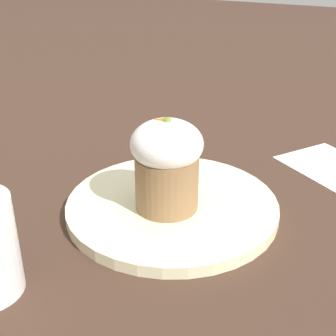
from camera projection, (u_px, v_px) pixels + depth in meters
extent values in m
plane|color=#3D281E|center=(172.00, 211.00, 0.58)|extent=(4.00, 4.00, 0.00)
cylinder|color=beige|center=(172.00, 206.00, 0.58)|extent=(0.26, 0.26, 0.01)
cylinder|color=olive|center=(168.00, 182.00, 0.55)|extent=(0.07, 0.07, 0.07)
ellipsoid|color=white|center=(168.00, 144.00, 0.53)|extent=(0.08, 0.08, 0.06)
cone|color=orange|center=(161.00, 120.00, 0.52)|extent=(0.02, 0.01, 0.01)
sphere|color=green|center=(170.00, 122.00, 0.51)|extent=(0.01, 0.01, 0.01)
cube|color=#B7B7BC|center=(178.00, 174.00, 0.63)|extent=(0.02, 0.09, 0.00)
ellipsoid|color=#B7B7BC|center=(159.00, 194.00, 0.58)|extent=(0.04, 0.05, 0.01)
cube|color=white|center=(331.00, 166.00, 0.69)|extent=(0.17, 0.16, 0.00)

